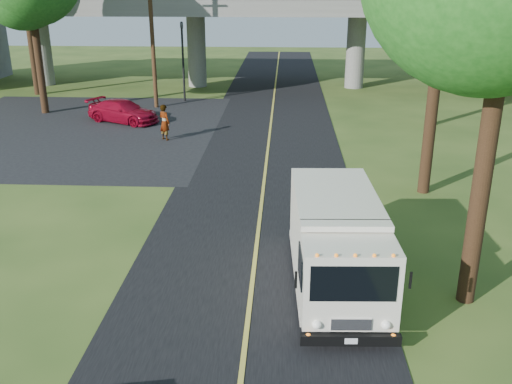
# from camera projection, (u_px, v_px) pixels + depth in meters

# --- Properties ---
(ground) EXTENTS (120.00, 120.00, 0.00)m
(ground) POSITION_uv_depth(u_px,v_px,m) (249.00, 315.00, 13.95)
(ground) COLOR #364F1C
(ground) RESTS_ON ground
(road) EXTENTS (7.00, 90.00, 0.02)m
(road) POSITION_uv_depth(u_px,v_px,m) (264.00, 180.00, 23.31)
(road) COLOR black
(road) RESTS_ON ground
(parking_lot) EXTENTS (16.00, 18.00, 0.01)m
(parking_lot) POSITION_uv_depth(u_px,v_px,m) (70.00, 129.00, 31.33)
(parking_lot) COLOR black
(parking_lot) RESTS_ON ground
(lane_line) EXTENTS (0.12, 90.00, 0.01)m
(lane_line) POSITION_uv_depth(u_px,v_px,m) (264.00, 180.00, 23.30)
(lane_line) COLOR gold
(lane_line) RESTS_ON road
(overpass) EXTENTS (54.00, 10.00, 7.30)m
(overpass) POSITION_uv_depth(u_px,v_px,m) (276.00, 25.00, 42.32)
(overpass) COLOR slate
(overpass) RESTS_ON ground
(traffic_signal) EXTENTS (0.18, 0.22, 5.20)m
(traffic_signal) POSITION_uv_depth(u_px,v_px,m) (183.00, 53.00, 37.47)
(traffic_signal) COLOR black
(traffic_signal) RESTS_ON ground
(utility_pole) EXTENTS (1.60, 0.26, 9.00)m
(utility_pole) POSITION_uv_depth(u_px,v_px,m) (152.00, 34.00, 35.18)
(utility_pole) COLOR #472D19
(utility_pole) RESTS_ON ground
(step_van) EXTENTS (2.41, 5.97, 2.47)m
(step_van) POSITION_uv_depth(u_px,v_px,m) (337.00, 242.00, 14.75)
(step_van) COLOR silver
(step_van) RESTS_ON ground
(red_sedan) EXTENTS (4.69, 3.41, 1.26)m
(red_sedan) POSITION_uv_depth(u_px,v_px,m) (123.00, 111.00, 32.74)
(red_sedan) COLOR maroon
(red_sedan) RESTS_ON ground
(pedestrian) EXTENTS (0.80, 0.76, 1.84)m
(pedestrian) POSITION_uv_depth(u_px,v_px,m) (165.00, 122.00, 28.93)
(pedestrian) COLOR gray
(pedestrian) RESTS_ON ground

